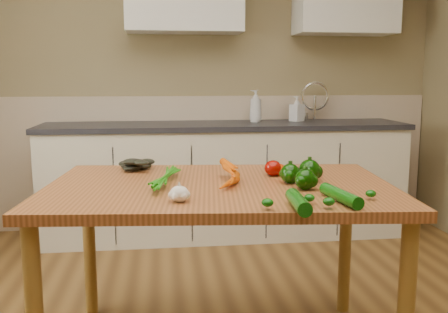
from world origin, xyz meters
name	(u,v)px	position (x,y,z in m)	size (l,w,h in m)	color
room	(239,80)	(0.00, 0.17, 1.25)	(4.04, 5.04, 2.64)	brown
counter_run	(226,178)	(0.21, 2.19, 0.46)	(2.84, 0.64, 1.14)	beige
table	(220,204)	(-0.04, 0.43, 0.71)	(1.57, 1.09, 0.80)	#A05A2E
soap_bottle_a	(256,106)	(0.46, 2.26, 1.03)	(0.10, 0.10, 0.26)	silver
soap_bottle_b	(297,109)	(0.81, 2.28, 1.00)	(0.09, 0.09, 0.20)	silver
soap_bottle_c	(299,111)	(0.84, 2.36, 0.97)	(0.12, 0.12, 0.15)	silver
carrot_bunch	(209,174)	(-0.09, 0.46, 0.83)	(0.28, 0.21, 0.07)	#CF5004
leafy_greens	(137,160)	(-0.42, 0.77, 0.85)	(0.21, 0.19, 0.11)	black
garlic_bulb	(179,194)	(-0.23, 0.13, 0.83)	(0.07, 0.07, 0.06)	white
pepper_a	(290,174)	(0.26, 0.40, 0.84)	(0.09, 0.09, 0.09)	black
pepper_b	(309,171)	(0.36, 0.42, 0.85)	(0.10, 0.10, 0.10)	black
pepper_c	(305,179)	(0.29, 0.27, 0.84)	(0.09, 0.09, 0.09)	black
tomato_a	(273,168)	(0.22, 0.57, 0.83)	(0.08, 0.08, 0.07)	#880902
tomato_b	(278,169)	(0.25, 0.57, 0.83)	(0.06, 0.06, 0.06)	#D33F05
tomato_c	(311,171)	(0.39, 0.51, 0.83)	(0.07, 0.07, 0.07)	#D33F05
zucchini_a	(341,196)	(0.36, 0.05, 0.82)	(0.05, 0.05, 0.25)	#084407
zucchini_b	(298,202)	(0.18, -0.03, 0.82)	(0.05, 0.05, 0.22)	#084407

